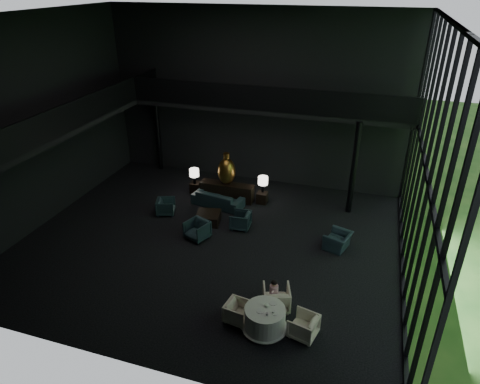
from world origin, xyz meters
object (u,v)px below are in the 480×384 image
(table_lamp_right, at_px, (263,181))
(lounge_armchair_east, at_px, (240,220))
(sofa, at_px, (218,195))
(dining_chair_west, at_px, (238,312))
(dining_chair_east, at_px, (303,326))
(dining_table, at_px, (265,320))
(side_table_right, at_px, (262,198))
(side_table_left, at_px, (196,188))
(child, at_px, (274,288))
(coffee_table, at_px, (208,218))
(console, at_px, (227,191))
(table_lamp_left, at_px, (194,173))
(lounge_armchair_west, at_px, (166,206))
(bronze_urn, at_px, (227,171))
(lounge_armchair_south, at_px, (197,229))
(dining_chair_north, at_px, (277,296))
(window_armchair, at_px, (338,239))

(table_lamp_right, xyz_separation_m, lounge_armchair_east, (-0.27, -2.41, -0.64))
(sofa, relative_size, dining_chair_west, 3.92)
(dining_chair_east, bearing_deg, dining_table, -71.22)
(side_table_right, bearing_deg, side_table_left, 179.43)
(table_lamp_right, bearing_deg, dining_table, -74.58)
(child, bearing_deg, coffee_table, -47.60)
(table_lamp_right, bearing_deg, side_table_left, -179.02)
(console, distance_m, dining_chair_west, 7.67)
(table_lamp_left, xyz_separation_m, side_table_right, (3.20, 0.07, -0.78))
(side_table_right, xyz_separation_m, lounge_armchair_west, (-3.63, -2.20, 0.11))
(lounge_armchair_west, distance_m, dining_table, 7.70)
(bronze_urn, height_order, lounge_armchair_south, bronze_urn)
(lounge_armchair_east, relative_size, dining_chair_north, 0.87)
(bronze_urn, bearing_deg, dining_chair_north, -58.91)
(table_lamp_left, xyz_separation_m, table_lamp_right, (3.20, 0.15, -0.01))
(lounge_armchair_west, relative_size, dining_chair_west, 1.14)
(table_lamp_left, height_order, window_armchair, table_lamp_left)
(coffee_table, bearing_deg, dining_chair_north, -46.82)
(console, height_order, bronze_urn, bronze_urn)
(table_lamp_right, relative_size, child, 1.29)
(lounge_armchair_south, distance_m, child, 4.69)
(console, distance_m, lounge_armchair_south, 3.41)
(dining_chair_north, distance_m, dining_chair_west, 1.30)
(console, distance_m, lounge_armchair_east, 2.55)
(lounge_armchair_west, bearing_deg, table_lamp_left, -30.28)
(bronze_urn, distance_m, dining_chair_west, 7.75)
(table_lamp_right, xyz_separation_m, dining_chair_east, (3.14, -7.37, -0.66))
(child, bearing_deg, dining_chair_north, -164.92)
(console, xyz_separation_m, child, (3.68, -6.27, 0.34))
(side_table_left, height_order, dining_chair_west, dining_chair_west)
(side_table_right, bearing_deg, child, -72.01)
(window_armchair, bearing_deg, side_table_right, -108.66)
(console, height_order, side_table_right, console)
(table_lamp_right, distance_m, lounge_armchair_west, 4.34)
(window_armchair, bearing_deg, console, -98.08)
(lounge_armchair_west, relative_size, coffee_table, 0.77)
(side_table_left, height_order, lounge_armchair_west, lounge_armchair_west)
(side_table_left, relative_size, dining_chair_north, 0.58)
(table_lamp_left, relative_size, dining_table, 0.55)
(side_table_left, relative_size, window_armchair, 0.59)
(sofa, relative_size, lounge_armchair_west, 3.43)
(lounge_armchair_west, bearing_deg, child, -145.38)
(lounge_armchair_west, bearing_deg, table_lamp_right, -76.75)
(window_armchair, distance_m, dining_chair_west, 5.26)
(lounge_armchair_east, relative_size, dining_table, 0.58)
(window_armchair, xyz_separation_m, dining_chair_west, (-2.37, -4.69, -0.06))
(lounge_armchair_east, xyz_separation_m, dining_chair_west, (1.50, -4.95, -0.06))
(console, xyz_separation_m, lounge_armchair_east, (1.33, -2.18, -0.00))
(lounge_armchair_south, height_order, dining_chair_north, dining_chair_north)
(window_armchair, xyz_separation_m, dining_table, (-1.53, -4.80, -0.05))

